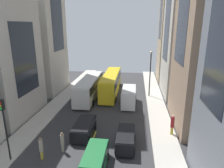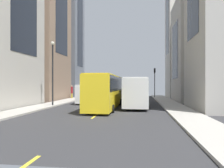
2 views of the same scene
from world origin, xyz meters
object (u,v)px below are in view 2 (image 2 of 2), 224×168
car_black_0 (102,93)px  traffic_light_near_corner (155,77)px  pedestrian_crossing_mid (133,92)px  pedestrian_crossing_near (72,91)px  city_bus_white (136,89)px  car_black_1 (126,94)px  delivery_van_white (88,92)px  pedestrian_walking_far (141,92)px  streetcar_yellow (106,89)px  car_green_2 (116,92)px

car_black_0 → traffic_light_near_corner: 11.17m
pedestrian_crossing_mid → pedestrian_crossing_near: bearing=66.8°
city_bus_white → car_black_0: city_bus_white is taller
city_bus_white → car_black_1: city_bus_white is taller
delivery_van_white → pedestrian_crossing_mid: size_ratio=2.71×
pedestrian_walking_far → pedestrian_crossing_near: bearing=-96.0°
streetcar_yellow → car_black_0: size_ratio=3.03×
car_black_0 → pedestrian_crossing_mid: size_ratio=2.02×
city_bus_white → car_black_0: bearing=-63.4°
delivery_van_white → pedestrian_crossing_near: size_ratio=2.41×
car_black_1 → pedestrian_crossing_mid: size_ratio=2.12×
pedestrian_walking_far → traffic_light_near_corner: (-2.70, -0.59, 2.95)m
car_black_1 → traffic_light_near_corner: 8.12m
city_bus_white → delivery_van_white: city_bus_white is taller
streetcar_yellow → pedestrian_crossing_near: streetcar_yellow is taller
car_black_1 → pedestrian_crossing_mid: (-1.28, -3.19, 0.17)m
delivery_van_white → car_green_2: size_ratio=1.33×
car_black_0 → pedestrian_crossing_near: pedestrian_crossing_near is taller
car_black_1 → traffic_light_near_corner: traffic_light_near_corner is taller
delivery_van_white → car_green_2: 14.75m
city_bus_white → car_green_2: size_ratio=2.78×
city_bus_white → car_green_2: 17.61m
car_green_2 → pedestrian_walking_far: 5.09m
car_green_2 → pedestrian_walking_far: (-5.04, 0.64, 0.20)m
delivery_van_white → car_black_1: (-4.52, -9.44, -0.58)m
car_black_0 → car_black_1: 4.92m
pedestrian_walking_far → car_green_2: bearing=-127.7°
car_black_1 → streetcar_yellow: bearing=85.4°
city_bus_white → traffic_light_near_corner: bearing=-101.2°
city_bus_white → traffic_light_near_corner: traffic_light_near_corner is taller
city_bus_white → delivery_van_white: size_ratio=2.09×
car_green_2 → traffic_light_near_corner: traffic_light_near_corner is taller
car_black_0 → traffic_light_near_corner: bearing=-161.0°
pedestrian_crossing_near → pedestrian_crossing_mid: pedestrian_crossing_near is taller
city_bus_white → pedestrian_crossing_near: size_ratio=5.04×
delivery_van_white → car_black_1: size_ratio=1.28×
delivery_van_white → pedestrian_walking_far: 15.72m
delivery_van_white → traffic_light_near_corner: bearing=-124.5°
pedestrian_crossing_near → car_black_1: bearing=-122.2°
car_black_1 → pedestrian_crossing_near: pedestrian_crossing_near is taller
city_bus_white → car_black_0: size_ratio=2.81×
city_bus_white → pedestrian_walking_far: (-0.67, -16.38, -0.84)m
delivery_van_white → pedestrian_walking_far: delivery_van_white is taller
pedestrian_crossing_near → streetcar_yellow: bearing=173.2°
streetcar_yellow → pedestrian_crossing_near: (8.41, -13.42, -0.76)m
delivery_van_white → traffic_light_near_corner: size_ratio=0.98×
streetcar_yellow → pedestrian_crossing_mid: (-2.45, -17.73, -1.03)m
car_green_2 → pedestrian_crossing_near: 9.63m
city_bus_white → streetcar_yellow: size_ratio=0.93×
delivery_van_white → pedestrian_crossing_mid: 13.90m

